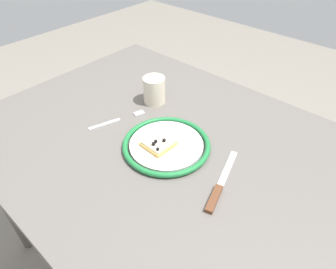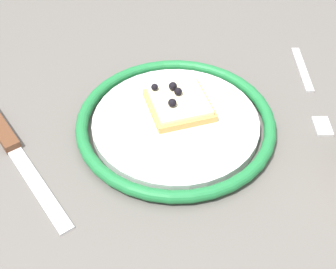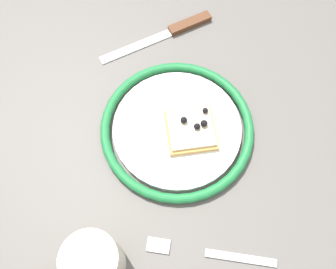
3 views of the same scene
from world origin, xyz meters
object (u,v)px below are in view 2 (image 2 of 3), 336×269
Objects in this scene: pizza_slice_near at (179,103)px; knife at (10,143)px; fork at (309,89)px; dining_table at (209,169)px; plate at (176,123)px.

knife is at bearing -3.92° from pizza_slice_near.
pizza_slice_near is at bearing -3.23° from fork.
plate reaches higher than dining_table.
knife is (0.23, -0.02, -0.02)m from pizza_slice_near.
pizza_slice_near is 0.20m from fork.
dining_table is 0.12m from pizza_slice_near.
plate is at bearing -21.95° from dining_table.
pizza_slice_near is 0.23m from knife.
fork is at bearing -177.19° from plate.
pizza_slice_near is at bearing -49.72° from dining_table.
knife is 0.43m from fork.
plate is 1.37× the size of fork.
fork is at bearing 176.77° from pizza_slice_near.
dining_table is at bearing 167.87° from knife.
knife reaches higher than dining_table.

